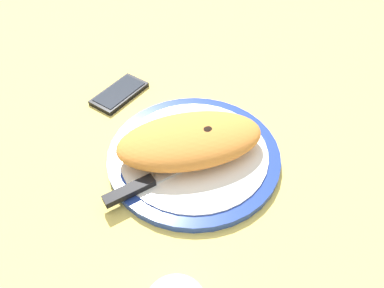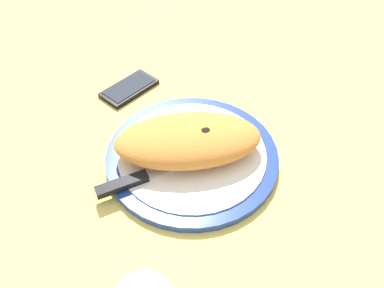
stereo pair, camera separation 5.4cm
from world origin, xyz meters
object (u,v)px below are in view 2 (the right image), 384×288
(plate, at_px, (192,155))
(calzone, at_px, (188,141))
(smartphone, at_px, (129,88))
(knife, at_px, (140,178))
(fork, at_px, (183,126))

(plate, distance_m, calzone, 0.04)
(smartphone, bearing_deg, knife, 108.20)
(calzone, distance_m, smartphone, 0.25)
(calzone, distance_m, knife, 0.10)
(plate, relative_size, smartphone, 2.28)
(smartphone, bearing_deg, calzone, 130.01)
(fork, relative_size, smartphone, 1.11)
(calzone, distance_m, fork, 0.07)
(calzone, xyz_separation_m, knife, (0.07, 0.07, -0.02))
(fork, bearing_deg, smartphone, -40.71)
(plate, bearing_deg, calzone, 28.23)
(plate, relative_size, knife, 1.59)
(plate, relative_size, calzone, 1.11)
(knife, bearing_deg, fork, -111.07)
(calzone, bearing_deg, fork, -75.03)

